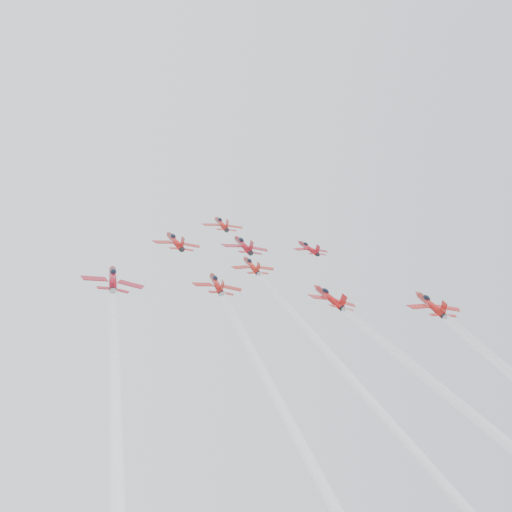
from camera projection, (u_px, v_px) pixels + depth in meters
name	position (u px, v px, depth m)	size (l,w,h in m)	color
jet_lead	(221.00, 224.00, 170.05)	(10.08, 12.83, 8.42)	#A81710
jet_row2_left	(175.00, 241.00, 147.10)	(10.22, 13.01, 8.54)	#A2150F
jet_row2_center	(243.00, 245.00, 153.73)	(10.50, 13.36, 8.77)	maroon
jet_row2_right	(309.00, 248.00, 161.13)	(8.51, 10.82, 7.11)	maroon
jet_center	(330.00, 356.00, 100.41)	(8.67, 80.91, 50.20)	#A41B0F
jet_rear_farleft	(155.00, 440.00, 70.97)	(10.40, 96.99, 60.17)	maroon
jet_rear_left	(296.00, 404.00, 84.16)	(8.94, 83.38, 51.73)	#9E140F
jet_rear_right	(471.00, 431.00, 84.81)	(9.57, 89.24, 55.37)	#AF1110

